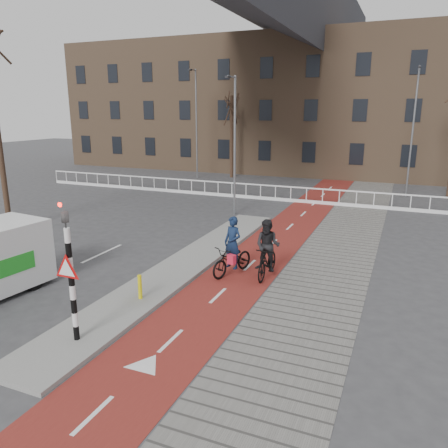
% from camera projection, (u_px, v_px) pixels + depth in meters
% --- Properties ---
extents(ground, '(120.00, 120.00, 0.00)m').
position_uv_depth(ground, '(142.00, 314.00, 12.48)').
color(ground, '#38383A').
rests_on(ground, ground).
extents(bike_lane, '(2.50, 60.00, 0.01)m').
position_uv_depth(bike_lane, '(285.00, 232.00, 20.84)').
color(bike_lane, maroon).
rests_on(bike_lane, ground).
extents(sidewalk, '(3.00, 60.00, 0.01)m').
position_uv_depth(sidewalk, '(345.00, 238.00, 19.79)').
color(sidewalk, slate).
rests_on(sidewalk, ground).
extents(curb_island, '(1.80, 16.00, 0.12)m').
position_uv_depth(curb_island, '(185.00, 264.00, 16.30)').
color(curb_island, gray).
rests_on(curb_island, ground).
extents(traffic_signal, '(0.80, 0.80, 3.68)m').
position_uv_depth(traffic_signal, '(70.00, 269.00, 10.40)').
color(traffic_signal, black).
rests_on(traffic_signal, curb_island).
extents(bollard, '(0.12, 0.12, 0.75)m').
position_uv_depth(bollard, '(140.00, 287.00, 13.13)').
color(bollard, yellow).
rests_on(bollard, curb_island).
extents(cyclist_near, '(1.30, 2.14, 2.09)m').
position_uv_depth(cyclist_near, '(233.00, 255.00, 15.32)').
color(cyclist_near, black).
rests_on(cyclist_near, bike_lane).
extents(cyclist_far, '(0.89, 1.93, 2.05)m').
position_uv_depth(cyclist_far, '(267.00, 254.00, 15.01)').
color(cyclist_far, black).
rests_on(cyclist_far, bike_lane).
extents(railing, '(28.00, 0.10, 0.99)m').
position_uv_depth(railing, '(218.00, 191.00, 29.43)').
color(railing, silver).
rests_on(railing, ground).
extents(townhouse_row, '(46.00, 10.00, 15.90)m').
position_uv_depth(townhouse_row, '(303.00, 85.00, 40.16)').
color(townhouse_row, '#7F6047').
rests_on(townhouse_row, ground).
extents(tree_mid, '(0.27, 0.27, 6.79)m').
position_uv_depth(tree_mid, '(232.00, 137.00, 36.75)').
color(tree_mid, '#2F1E15').
rests_on(tree_mid, ground).
extents(streetlight_near, '(0.12, 0.12, 7.37)m').
position_uv_depth(streetlight_near, '(235.00, 148.00, 23.35)').
color(streetlight_near, slate).
rests_on(streetlight_near, ground).
extents(streetlight_left, '(0.12, 0.12, 8.83)m').
position_uv_depth(streetlight_left, '(196.00, 125.00, 36.35)').
color(streetlight_left, slate).
rests_on(streetlight_left, ground).
extents(streetlight_right, '(0.12, 0.12, 8.31)m').
position_uv_depth(streetlight_right, '(412.00, 134.00, 28.12)').
color(streetlight_right, slate).
rests_on(streetlight_right, ground).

